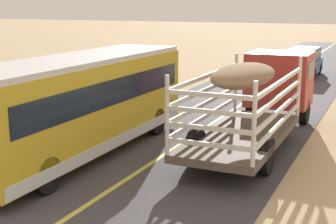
% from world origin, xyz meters
% --- Properties ---
extents(livestock_truck, '(2.53, 9.70, 3.02)m').
position_xyz_m(livestock_truck, '(2.36, 12.48, 1.79)').
color(livestock_truck, '#B2332D').
rests_on(livestock_truck, road_surface).
extents(bus, '(2.54, 10.00, 3.21)m').
position_xyz_m(bus, '(-2.49, 7.37, 1.75)').
color(bus, gold).
rests_on(bus, road_surface).
extents(car_far, '(1.90, 4.62, 1.93)m').
position_xyz_m(car_far, '(1.14, 28.38, 1.09)').
color(car_far, '#264C8C').
rests_on(car_far, road_surface).
extents(boulder_near_shoulder, '(1.06, 0.94, 0.81)m').
position_xyz_m(boulder_near_shoulder, '(-12.38, 19.78, 0.41)').
color(boulder_near_shoulder, gray).
rests_on(boulder_near_shoulder, ground).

